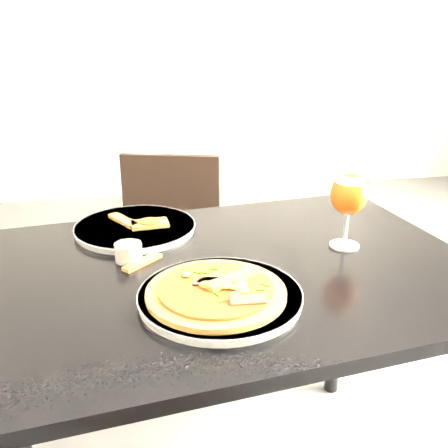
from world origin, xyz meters
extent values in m
cube|color=silver|center=(0.00, 3.00, 1.40)|extent=(5.00, 0.04, 2.80)
cube|color=black|center=(-0.23, 0.08, 0.73)|extent=(1.28, 0.92, 0.03)
cylinder|color=black|center=(-0.80, 0.36, 0.36)|extent=(0.05, 0.05, 0.72)
cylinder|color=black|center=(0.27, 0.48, 0.36)|extent=(0.05, 0.05, 0.72)
cube|color=black|center=(-0.32, 0.69, 0.41)|extent=(0.48, 0.48, 0.04)
cylinder|color=black|center=(-0.51, 0.58, 0.20)|extent=(0.03, 0.03, 0.39)
cylinder|color=black|center=(-0.21, 0.49, 0.20)|extent=(0.03, 0.03, 0.39)
cylinder|color=black|center=(-0.42, 0.88, 0.20)|extent=(0.03, 0.03, 0.39)
cylinder|color=black|center=(-0.12, 0.79, 0.20)|extent=(0.03, 0.03, 0.39)
cube|color=black|center=(-0.27, 0.85, 0.64)|extent=(0.36, 0.13, 0.38)
cylinder|color=white|center=(-0.25, -0.07, 0.76)|extent=(0.36, 0.36, 0.02)
cylinder|color=#9F6B26|center=(-0.26, -0.08, 0.77)|extent=(0.28, 0.28, 0.01)
cylinder|color=#A3210D|center=(-0.26, -0.08, 0.78)|extent=(0.23, 0.23, 0.01)
cube|color=#44281D|center=(-0.23, -0.08, 0.79)|extent=(0.06, 0.03, 0.00)
cube|color=#44281D|center=(-0.25, -0.03, 0.79)|extent=(0.04, 0.06, 0.00)
cube|color=#44281D|center=(-0.32, -0.03, 0.79)|extent=(0.06, 0.06, 0.00)
cube|color=#44281D|center=(-0.29, -0.09, 0.79)|extent=(0.06, 0.06, 0.00)
cube|color=#44281D|center=(-0.25, -0.12, 0.79)|extent=(0.04, 0.06, 0.00)
ellipsoid|color=#E1D549|center=(-0.25, -0.07, 0.79)|extent=(0.03, 0.03, 0.01)
ellipsoid|color=#E1D549|center=(-0.25, -0.01, 0.79)|extent=(0.03, 0.03, 0.01)
ellipsoid|color=#E1D549|center=(-0.28, -0.06, 0.79)|extent=(0.03, 0.03, 0.01)
ellipsoid|color=#E1D549|center=(-0.33, -0.08, 0.79)|extent=(0.03, 0.03, 0.01)
ellipsoid|color=#E1D549|center=(-0.28, -0.09, 0.79)|extent=(0.03, 0.03, 0.01)
ellipsoid|color=#E1D549|center=(-0.25, -0.14, 0.79)|extent=(0.03, 0.03, 0.01)
ellipsoid|color=#E1D549|center=(-0.25, -0.08, 0.79)|extent=(0.03, 0.03, 0.01)
cube|color=#18450C|center=(-0.26, -0.06, 0.79)|extent=(0.01, 0.02, 0.00)
cube|color=#18450C|center=(-0.28, -0.03, 0.79)|extent=(0.01, 0.02, 0.00)
cube|color=#18450C|center=(-0.33, -0.04, 0.79)|extent=(0.02, 0.01, 0.00)
cube|color=#18450C|center=(-0.29, -0.08, 0.79)|extent=(0.02, 0.01, 0.00)
cube|color=#18450C|center=(-0.30, -0.12, 0.79)|extent=(0.01, 0.02, 0.00)
cube|color=#18450C|center=(-0.27, -0.09, 0.79)|extent=(0.00, 0.02, 0.00)
cube|color=#18450C|center=(-0.24, -0.11, 0.79)|extent=(0.01, 0.02, 0.00)
cube|color=#18450C|center=(-0.19, -0.09, 0.79)|extent=(0.02, 0.01, 0.00)
cube|color=#18450C|center=(-0.24, -0.06, 0.79)|extent=(0.02, 0.01, 0.00)
cube|color=#9F6B26|center=(-0.23, -0.05, 0.79)|extent=(0.13, 0.09, 0.01)
cylinder|color=white|center=(-0.41, 0.34, 0.76)|extent=(0.40, 0.40, 0.02)
cube|color=#9F6B26|center=(-0.44, 0.37, 0.77)|extent=(0.08, 0.12, 0.01)
cube|color=#9F6B26|center=(-0.37, 0.33, 0.77)|extent=(0.10, 0.07, 0.01)
cylinder|color=#A3210D|center=(-0.37, 0.33, 0.78)|extent=(0.06, 0.06, 0.00)
cube|color=#9F6B26|center=(-0.40, 0.13, 0.75)|extent=(0.10, 0.09, 0.01)
cylinder|color=beige|center=(-0.43, 0.16, 0.77)|extent=(0.06, 0.06, 0.04)
cylinder|color=gold|center=(-0.43, 0.16, 0.79)|extent=(0.06, 0.06, 0.01)
cylinder|color=silver|center=(0.10, 0.14, 0.75)|extent=(0.08, 0.08, 0.01)
cylinder|color=silver|center=(0.10, 0.14, 0.80)|extent=(0.01, 0.01, 0.08)
ellipsoid|color=#A5480F|center=(0.10, 0.14, 0.89)|extent=(0.09, 0.09, 0.10)
cylinder|color=white|center=(0.10, 0.14, 0.93)|extent=(0.07, 0.07, 0.02)
camera|label=1|loc=(-0.42, -0.93, 1.26)|focal=40.00mm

